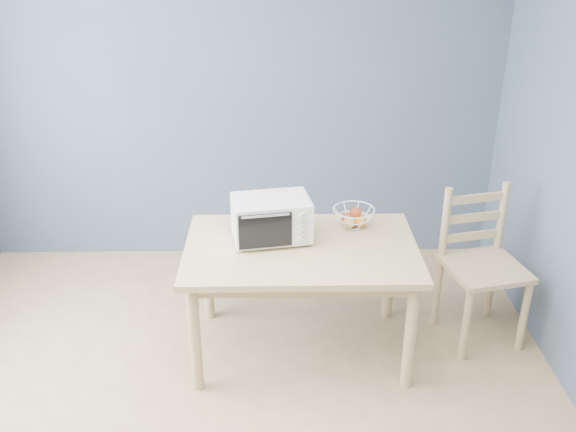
{
  "coord_description": "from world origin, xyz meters",
  "views": [
    {
      "loc": [
        0.31,
        -2.48,
        2.57
      ],
      "look_at": [
        0.37,
        0.96,
        0.93
      ],
      "focal_mm": 40.0,
      "sensor_mm": 36.0,
      "label": 1
    }
  ],
  "objects_px": {
    "toaster_oven": "(268,219)",
    "dining_chair": "(480,268)",
    "dining_table": "(301,261)",
    "fruit_basket": "(353,217)"
  },
  "relations": [
    {
      "from": "fruit_basket",
      "to": "dining_chair",
      "type": "relative_size",
      "value": 0.35
    },
    {
      "from": "dining_table",
      "to": "fruit_basket",
      "type": "height_order",
      "value": "fruit_basket"
    },
    {
      "from": "toaster_oven",
      "to": "dining_chair",
      "type": "bearing_deg",
      "value": -6.63
    },
    {
      "from": "toaster_oven",
      "to": "fruit_basket",
      "type": "relative_size",
      "value": 1.43
    },
    {
      "from": "dining_table",
      "to": "dining_chair",
      "type": "distance_m",
      "value": 1.18
    },
    {
      "from": "toaster_oven",
      "to": "dining_chair",
      "type": "height_order",
      "value": "toaster_oven"
    },
    {
      "from": "toaster_oven",
      "to": "dining_chair",
      "type": "distance_m",
      "value": 1.42
    },
    {
      "from": "dining_table",
      "to": "fruit_basket",
      "type": "relative_size",
      "value": 3.94
    },
    {
      "from": "toaster_oven",
      "to": "fruit_basket",
      "type": "distance_m",
      "value": 0.57
    },
    {
      "from": "toaster_oven",
      "to": "fruit_basket",
      "type": "bearing_deg",
      "value": 8.08
    }
  ]
}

